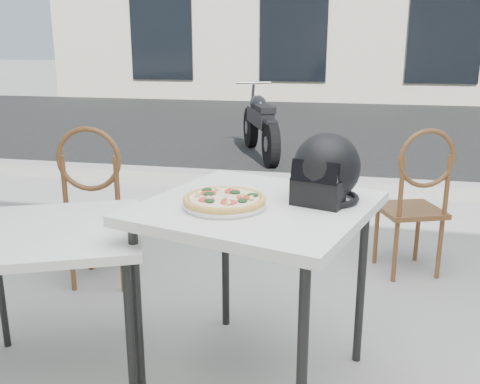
% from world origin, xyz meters
% --- Properties ---
extents(ground, '(80.00, 80.00, 0.00)m').
position_xyz_m(ground, '(0.00, 0.00, 0.00)').
color(ground, '#9B9893').
rests_on(ground, ground).
extents(street_asphalt, '(30.00, 8.00, 0.00)m').
position_xyz_m(street_asphalt, '(0.00, 7.00, 0.00)').
color(street_asphalt, black).
rests_on(street_asphalt, ground).
extents(curb, '(30.00, 0.25, 0.12)m').
position_xyz_m(curb, '(0.00, 3.00, 0.06)').
color(curb, gray).
rests_on(curb, ground).
extents(cafe_table_main, '(1.03, 1.03, 0.79)m').
position_xyz_m(cafe_table_main, '(-0.51, -0.17, 0.72)').
color(cafe_table_main, white).
rests_on(cafe_table_main, ground).
extents(plate, '(0.37, 0.37, 0.02)m').
position_xyz_m(plate, '(-0.62, -0.25, 0.80)').
color(plate, silver).
rests_on(plate, cafe_table_main).
extents(pizza, '(0.34, 0.34, 0.04)m').
position_xyz_m(pizza, '(-0.62, -0.25, 0.82)').
color(pizza, '#E4B153').
rests_on(pizza, plate).
extents(helmet, '(0.34, 0.35, 0.27)m').
position_xyz_m(helmet, '(-0.25, -0.09, 0.91)').
color(helmet, black).
rests_on(helmet, cafe_table_main).
extents(cafe_chair_main, '(0.46, 0.46, 0.93)m').
position_xyz_m(cafe_chair_main, '(0.23, 1.08, 0.52)').
color(cafe_chair_main, brown).
rests_on(cafe_chair_main, ground).
extents(cafe_table_side, '(0.94, 0.94, 0.68)m').
position_xyz_m(cafe_table_side, '(-1.33, -0.32, 0.61)').
color(cafe_table_side, white).
rests_on(cafe_table_side, ground).
extents(cafe_chair_side, '(0.42, 0.42, 0.97)m').
position_xyz_m(cafe_chair_side, '(-1.57, 0.55, 0.54)').
color(cafe_chair_side, brown).
rests_on(cafe_chair_side, ground).
extents(motorcycle, '(0.78, 1.73, 0.91)m').
position_xyz_m(motorcycle, '(-1.33, 4.46, 0.40)').
color(motorcycle, black).
rests_on(motorcycle, street_asphalt).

